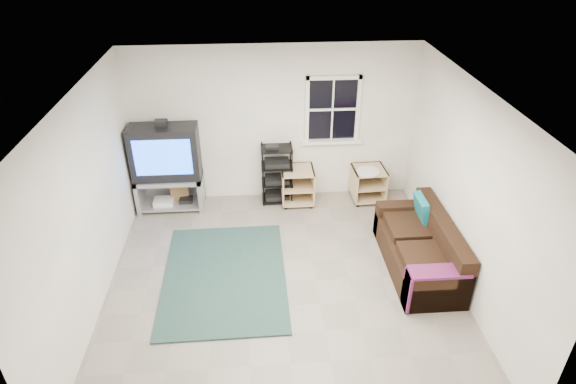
{
  "coord_description": "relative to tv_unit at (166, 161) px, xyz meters",
  "views": [
    {
      "loc": [
        -0.29,
        -4.92,
        4.33
      ],
      "look_at": [
        0.1,
        0.4,
        1.16
      ],
      "focal_mm": 30.0,
      "sensor_mm": 36.0,
      "label": 1
    }
  ],
  "objects": [
    {
      "name": "tv_unit",
      "position": [
        0.0,
        0.0,
        0.0
      ],
      "size": [
        1.06,
        0.53,
        1.56
      ],
      "color": "gray",
      "rests_on": "ground"
    },
    {
      "name": "side_table_left",
      "position": [
        2.1,
        0.04,
        -0.52
      ],
      "size": [
        0.53,
        0.53,
        0.62
      ],
      "rotation": [
        0.0,
        0.0,
        0.0
      ],
      "color": "tan",
      "rests_on": "ground"
    },
    {
      "name": "sofa",
      "position": [
        3.63,
        -1.83,
        -0.56
      ],
      "size": [
        0.8,
        1.81,
        0.83
      ],
      "color": "black",
      "rests_on": "ground"
    },
    {
      "name": "av_rack",
      "position": [
        1.76,
        0.08,
        -0.41
      ],
      "size": [
        0.51,
        0.37,
        1.02
      ],
      "color": "black",
      "rests_on": "ground"
    },
    {
      "name": "paper_bag",
      "position": [
        0.11,
        0.14,
        -0.64
      ],
      "size": [
        0.33,
        0.24,
        0.43
      ],
      "primitive_type": "cube",
      "rotation": [
        0.0,
        0.0,
        0.18
      ],
      "color": "#A07D47",
      "rests_on": "ground"
    },
    {
      "name": "room",
      "position": [
        2.67,
        0.25,
        0.62
      ],
      "size": [
        4.6,
        4.62,
        4.6
      ],
      "color": "gray",
      "rests_on": "ground"
    },
    {
      "name": "side_table_right",
      "position": [
        3.29,
        0.03,
        -0.51
      ],
      "size": [
        0.55,
        0.57,
        0.61
      ],
      "rotation": [
        0.0,
        0.0,
        0.05
      ],
      "color": "tan",
      "rests_on": "ground"
    },
    {
      "name": "shag_rug",
      "position": [
        0.94,
        -1.85,
        -0.84
      ],
      "size": [
        1.66,
        2.27,
        0.03
      ],
      "primitive_type": "cube",
      "rotation": [
        0.0,
        0.0,
        0.01
      ],
      "color": "black",
      "rests_on": "ground"
    }
  ]
}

